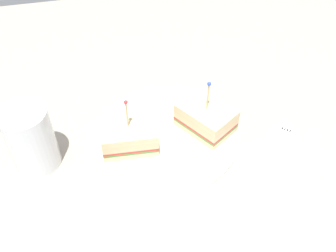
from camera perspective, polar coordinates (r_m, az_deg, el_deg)
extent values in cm
cube|color=#9E9384|center=(73.22, 0.00, -2.22)|extent=(114.93, 114.93, 2.00)
cylinder|color=white|center=(72.08, 0.00, -1.40)|extent=(26.07, 26.07, 1.07)
cube|color=beige|center=(69.79, -5.61, -2.38)|extent=(10.10, 7.78, 1.18)
cube|color=#478438|center=(69.21, -5.66, -1.95)|extent=(10.10, 7.78, 0.40)
cube|color=red|center=(68.88, -5.69, -1.70)|extent=(10.10, 7.78, 0.50)
cube|color=#E0B784|center=(68.12, -5.75, -1.11)|extent=(10.10, 7.78, 1.56)
cube|color=beige|center=(67.13, -5.83, -0.32)|extent=(10.10, 7.78, 1.18)
cylinder|color=tan|center=(64.98, -6.03, 1.53)|extent=(0.30, 0.30, 6.07)
sphere|color=red|center=(62.91, -6.24, 3.50)|extent=(0.70, 0.70, 0.70)
cube|color=beige|center=(72.36, 5.58, -0.14)|extent=(11.19, 11.98, 1.20)
cube|color=#478438|center=(71.79, 5.62, 0.30)|extent=(11.19, 11.98, 0.40)
cube|color=red|center=(71.47, 5.65, 0.55)|extent=(11.19, 11.98, 0.50)
cube|color=#E0B784|center=(70.69, 5.71, 1.18)|extent=(11.19, 11.98, 1.71)
cube|color=beige|center=(69.68, 5.80, 2.03)|extent=(11.19, 11.98, 1.20)
cylinder|color=tan|center=(67.58, 5.99, 3.92)|extent=(0.30, 0.30, 6.18)
sphere|color=blue|center=(65.56, 6.19, 5.92)|extent=(0.70, 0.70, 0.70)
cylinder|color=beige|center=(69.84, -19.01, -3.17)|extent=(6.82, 6.82, 6.97)
cylinder|color=white|center=(68.07, -19.50, -1.79)|extent=(7.75, 7.75, 11.98)
cube|color=white|center=(71.97, 17.04, -4.82)|extent=(15.95, 15.74, 0.15)
cube|color=silver|center=(72.03, 15.59, -4.18)|extent=(5.24, 6.22, 0.35)
cube|color=silver|center=(75.88, 16.71, -1.26)|extent=(3.98, 4.18, 0.35)
cube|color=silver|center=(77.43, 17.64, -0.37)|extent=(1.41, 1.66, 0.35)
cube|color=silver|center=(77.45, 17.29, -0.25)|extent=(1.41, 1.66, 0.35)
cube|color=silver|center=(77.46, 16.94, -0.13)|extent=(1.41, 1.66, 0.35)
cube|color=silver|center=(77.48, 16.59, -0.01)|extent=(1.41, 1.66, 0.35)
cube|color=silver|center=(71.82, 18.54, -5.35)|extent=(5.68, 5.68, 0.35)
cube|color=silver|center=(75.61, 19.88, -2.54)|extent=(6.01, 6.01, 0.24)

